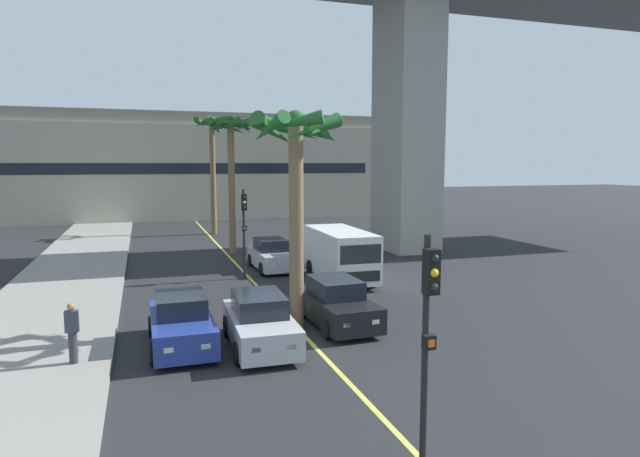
% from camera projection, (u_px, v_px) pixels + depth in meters
% --- Properties ---
extents(sidewalk_left, '(4.80, 80.00, 0.15)m').
position_uv_depth(sidewalk_left, '(21.00, 357.00, 14.83)').
color(sidewalk_left, gray).
rests_on(sidewalk_left, ground).
extents(lane_stripe_center, '(0.14, 56.00, 0.01)m').
position_uv_depth(lane_stripe_center, '(252.00, 281.00, 24.87)').
color(lane_stripe_center, '#DBCC4C').
rests_on(lane_stripe_center, ground).
extents(pier_building_backdrop, '(37.87, 8.04, 10.14)m').
position_uv_depth(pier_building_backdrop, '(191.00, 167.00, 53.47)').
color(pier_building_backdrop, '#BCB29E').
rests_on(pier_building_backdrop, ground).
extents(car_queue_front, '(1.85, 4.11, 1.56)m').
position_uv_depth(car_queue_front, '(181.00, 323.00, 15.86)').
color(car_queue_front, navy).
rests_on(car_queue_front, ground).
extents(car_queue_second, '(1.93, 4.15, 1.56)m').
position_uv_depth(car_queue_second, '(260.00, 323.00, 15.87)').
color(car_queue_second, '#B7BABF').
rests_on(car_queue_second, ground).
extents(car_queue_third, '(1.91, 4.14, 1.56)m').
position_uv_depth(car_queue_third, '(272.00, 255.00, 27.49)').
color(car_queue_third, '#B7BABF').
rests_on(car_queue_third, ground).
extents(car_queue_fourth, '(1.92, 4.14, 1.56)m').
position_uv_depth(car_queue_fourth, '(336.00, 304.00, 18.02)').
color(car_queue_fourth, black).
rests_on(car_queue_fourth, ground).
extents(delivery_van, '(2.25, 5.29, 2.36)m').
position_uv_depth(delivery_van, '(340.00, 253.00, 24.66)').
color(delivery_van, white).
rests_on(delivery_van, ground).
extents(traffic_light_median_near, '(0.24, 0.37, 4.20)m').
position_uv_depth(traffic_light_median_near, '(428.00, 323.00, 9.05)').
color(traffic_light_median_near, black).
rests_on(traffic_light_median_near, ground).
extents(traffic_light_median_far, '(0.24, 0.37, 4.20)m').
position_uv_depth(traffic_light_median_far, '(244.00, 221.00, 25.01)').
color(traffic_light_median_far, black).
rests_on(traffic_light_median_far, ground).
extents(palm_tree_near_median, '(2.92, 2.90, 8.13)m').
position_uv_depth(palm_tree_near_median, '(231.00, 143.00, 31.67)').
color(palm_tree_near_median, brown).
rests_on(palm_tree_near_median, ground).
extents(palm_tree_mid_median, '(2.85, 2.86, 8.91)m').
position_uv_depth(palm_tree_mid_median, '(212.00, 143.00, 40.65)').
color(palm_tree_mid_median, brown).
rests_on(palm_tree_mid_median, ground).
extents(palm_tree_far_median, '(3.07, 3.12, 7.05)m').
position_uv_depth(palm_tree_far_median, '(296.00, 158.00, 17.14)').
color(palm_tree_far_median, brown).
rests_on(palm_tree_far_median, ground).
extents(pedestrian_far_along, '(0.34, 0.22, 1.62)m').
position_uv_depth(pedestrian_far_along, '(72.00, 332.00, 14.11)').
color(pedestrian_far_along, '#2D2D38').
rests_on(pedestrian_far_along, sidewalk_left).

